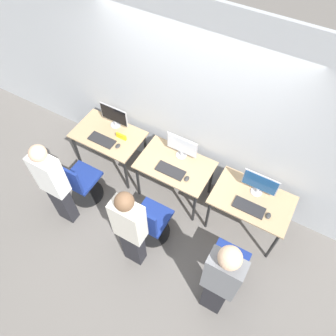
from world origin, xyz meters
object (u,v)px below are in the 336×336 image
object	(u,v)px
mouse_left	(118,146)
office_chair_left	(80,183)
keyboard_left	(102,140)
keyboard_center	(170,171)
monitor_right	(260,184)
office_chair_center	(150,223)
keyboard_right	(249,207)
person_center	(130,229)
person_right	(220,281)
office_chair_right	(226,267)
person_left	(53,184)
monitor_center	(182,146)
mouse_right	(268,216)
monitor_left	(114,116)
mouse_center	(187,179)

from	to	relation	value
mouse_left	office_chair_left	distance (m)	0.76
keyboard_left	office_chair_left	bearing A→B (deg)	-92.18
keyboard_center	monitor_right	distance (m)	1.16
office_chair_center	keyboard_right	size ratio (longest dim) A/B	2.30
person_center	person_right	distance (m)	1.15
office_chair_left	office_chair_right	distance (m)	2.30
office_chair_left	person_left	xyz separation A→B (m)	(-0.01, -0.37, 0.47)
office_chair_left	monitor_center	world-z (taller)	monitor_center
keyboard_left	monitor_right	size ratio (longest dim) A/B	0.89
mouse_right	monitor_right	bearing A→B (deg)	133.58
monitor_center	office_chair_right	size ratio (longest dim) A/B	0.49
keyboard_center	person_left	bearing A→B (deg)	-139.83
keyboard_left	keyboard_right	xyz separation A→B (m)	(2.23, 0.00, 0.00)
monitor_center	person_center	bearing A→B (deg)	-88.51
keyboard_center	person_center	distance (m)	1.02
office_chair_center	monitor_right	distance (m)	1.50
mouse_left	keyboard_center	size ratio (longest dim) A/B	0.23
office_chair_center	person_left	bearing A→B (deg)	-164.93
monitor_center	keyboard_center	size ratio (longest dim) A/B	1.13
monitor_left	mouse_right	xyz separation A→B (m)	(2.48, -0.34, -0.18)
person_center	person_right	size ratio (longest dim) A/B	0.94
office_chair_left	person_center	distance (m)	1.33
monitor_left	person_right	xyz separation A→B (m)	(2.29, -1.39, -0.00)
keyboard_left	office_chair_left	world-z (taller)	office_chair_left
keyboard_right	office_chair_left	bearing A→B (deg)	-165.29
person_left	keyboard_right	xyz separation A→B (m)	(2.26, 0.96, -0.11)
office_chair_right	person_left	bearing A→B (deg)	-173.34
keyboard_left	mouse_right	world-z (taller)	mouse_right
keyboard_left	person_right	distance (m)	2.53
mouse_center	monitor_right	distance (m)	0.92
person_right	mouse_right	bearing A→B (deg)	79.99
monitor_left	keyboard_right	distance (m)	2.27
mouse_right	mouse_left	bearing A→B (deg)	179.75
mouse_left	office_chair_left	world-z (taller)	office_chair_left
keyboard_left	office_chair_right	bearing A→B (deg)	-16.73
office_chair_left	person_right	bearing A→B (deg)	-11.32
keyboard_center	mouse_right	world-z (taller)	mouse_right
person_right	monitor_center	bearing A→B (deg)	130.63
monitor_center	mouse_center	bearing A→B (deg)	-51.64
office_chair_left	monitor_right	world-z (taller)	monitor_right
office_chair_center	person_right	xyz separation A→B (m)	(1.12, -0.42, 0.54)
monitor_center	mouse_right	world-z (taller)	monitor_center
person_center	monitor_right	distance (m)	1.67
keyboard_center	office_chair_right	world-z (taller)	office_chair_right
person_left	office_chair_center	bearing A→B (deg)	15.07
keyboard_center	monitor_right	world-z (taller)	monitor_right
monitor_center	office_chair_center	world-z (taller)	monitor_center
monitor_left	office_chair_center	bearing A→B (deg)	-39.82
monitor_left	monitor_right	distance (m)	2.23
monitor_right	person_right	xyz separation A→B (m)	(0.06, -1.32, -0.00)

